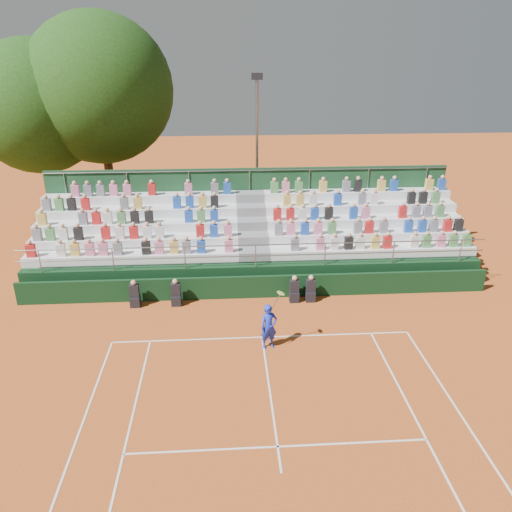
{
  "coord_description": "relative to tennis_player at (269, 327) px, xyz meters",
  "views": [
    {
      "loc": [
        -1.26,
        -15.8,
        9.98
      ],
      "look_at": [
        0.0,
        3.5,
        1.8
      ],
      "focal_mm": 35.0,
      "sensor_mm": 36.0,
      "label": 1
    }
  ],
  "objects": [
    {
      "name": "tree_east",
      "position": [
        -8.19,
        14.29,
        6.9
      ],
      "size": [
        8.12,
        8.12,
        11.82
      ],
      "color": "#392314",
      "rests_on": "ground"
    },
    {
      "name": "courtside_wall",
      "position": [
        -0.18,
        3.85,
        -0.34
      ],
      "size": [
        20.0,
        0.15,
        1.0
      ],
      "primitive_type": "cube",
      "color": "black",
      "rests_on": "ground"
    },
    {
      "name": "tennis_player",
      "position": [
        0.0,
        0.0,
        0.0
      ],
      "size": [
        0.88,
        0.56,
        2.22
      ],
      "color": "#1B30CB",
      "rests_on": "ground"
    },
    {
      "name": "ground",
      "position": [
        -0.18,
        0.65,
        -0.84
      ],
      "size": [
        90.0,
        90.0,
        0.0
      ],
      "primitive_type": "plane",
      "color": "#BA531F",
      "rests_on": "ground"
    },
    {
      "name": "line_officials",
      "position": [
        -1.34,
        3.4,
        -0.37
      ],
      "size": [
        7.71,
        0.4,
        1.19
      ],
      "color": "black",
      "rests_on": "ground"
    },
    {
      "name": "floodlight_mast",
      "position": [
        0.43,
        12.66,
        4.17
      ],
      "size": [
        0.6,
        0.25,
        8.66
      ],
      "color": "gray",
      "rests_on": "ground"
    },
    {
      "name": "tree_west",
      "position": [
        -11.61,
        14.04,
        6.01
      ],
      "size": [
        7.25,
        7.25,
        10.49
      ],
      "color": "#392314",
      "rests_on": "ground"
    },
    {
      "name": "grandstand",
      "position": [
        -0.18,
        7.08,
        0.25
      ],
      "size": [
        20.0,
        5.2,
        4.4
      ],
      "color": "black",
      "rests_on": "ground"
    }
  ]
}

